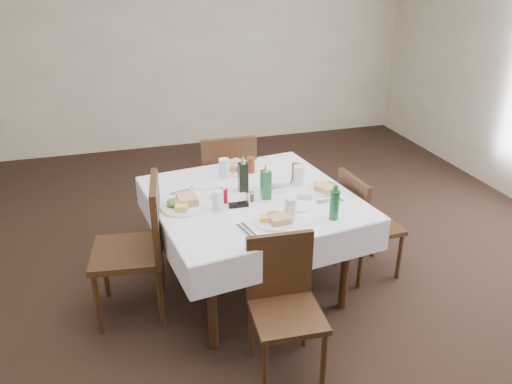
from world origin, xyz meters
TOP-DOWN VIEW (x-y plane):
  - ground_plane at (0.00, 0.00)m, footprint 7.00×7.00m
  - room_shell at (0.00, 0.00)m, footprint 6.04×7.04m
  - dining_table at (-0.02, 0.14)m, footprint 1.51×1.51m
  - chair_north at (-0.01, 0.95)m, footprint 0.47×0.47m
  - chair_south at (-0.05, -0.64)m, footprint 0.42×0.42m
  - chair_east at (0.83, 0.08)m, footprint 0.43×0.43m
  - chair_west at (-0.80, 0.10)m, footprint 0.52×0.52m
  - meal_north at (0.02, 0.62)m, footprint 0.31×0.31m
  - meal_south at (0.01, -0.27)m, footprint 0.25×0.25m
  - meal_east at (0.51, 0.08)m, footprint 0.25×0.25m
  - meal_west at (-0.50, 0.11)m, footprint 0.30×0.30m
  - side_plate_a at (-0.31, 0.42)m, footprint 0.18×0.18m
  - side_plate_b at (0.24, -0.11)m, footprint 0.17×0.17m
  - water_n at (-0.12, 0.52)m, footprint 0.08×0.08m
  - water_s at (0.13, -0.24)m, footprint 0.08×0.08m
  - water_e at (0.36, 0.23)m, footprint 0.08×0.08m
  - water_w at (-0.29, 0.00)m, footprint 0.07×0.07m
  - iced_tea_a at (0.08, 0.52)m, footprint 0.06×0.06m
  - iced_tea_b at (0.37, 0.32)m, footprint 0.06×0.06m
  - bread_basket at (0.20, 0.23)m, footprint 0.22×0.22m
  - oil_cruet_dark at (-0.05, 0.25)m, footprint 0.06×0.06m
  - oil_cruet_green at (0.06, 0.08)m, footprint 0.06×0.06m
  - ketchup_bottle at (-0.23, 0.10)m, footprint 0.06×0.06m
  - salt_shaker at (-0.07, 0.06)m, footprint 0.03×0.03m
  - pepper_shaker at (-0.04, 0.06)m, footprint 0.03×0.03m
  - coffee_mug at (-0.25, 0.19)m, footprint 0.12×0.12m
  - sunglasses at (-0.15, 0.01)m, footprint 0.13×0.05m
  - green_bottle at (0.39, -0.33)m, footprint 0.06×0.06m
  - sugar_caddy at (0.31, -0.01)m, footprint 0.11×0.07m
  - cutlery_n at (0.14, 0.59)m, footprint 0.08×0.16m
  - cutlery_s at (-0.18, -0.33)m, footprint 0.09×0.21m
  - cutlery_e at (0.47, -0.09)m, footprint 0.19×0.06m
  - cutlery_w at (-0.48, 0.34)m, footprint 0.16×0.08m

SIDE VIEW (x-z plane):
  - ground_plane at x=0.00m, z-range 0.00..0.00m
  - chair_east at x=0.83m, z-range 0.06..0.90m
  - chair_south at x=-0.05m, z-range 0.06..0.90m
  - chair_north at x=-0.01m, z-range 0.07..1.02m
  - chair_west at x=-0.80m, z-range 0.07..1.05m
  - dining_table at x=-0.02m, z-range 0.30..1.06m
  - cutlery_n at x=0.14m, z-range 0.76..0.77m
  - cutlery_w at x=-0.48m, z-range 0.76..0.77m
  - cutlery_e at x=0.47m, z-range 0.76..0.77m
  - cutlery_s at x=-0.18m, z-range 0.76..0.77m
  - side_plate_b at x=0.24m, z-range 0.76..0.78m
  - side_plate_a at x=-0.31m, z-range 0.76..0.78m
  - sunglasses at x=-0.15m, z-range 0.76..0.79m
  - meal_south at x=0.01m, z-range 0.76..0.81m
  - meal_east at x=0.51m, z-range 0.76..0.81m
  - meal_west at x=-0.50m, z-range 0.75..0.82m
  - sugar_caddy at x=0.31m, z-range 0.76..0.81m
  - meal_north at x=0.02m, z-range 0.75..0.82m
  - bread_basket at x=0.20m, z-range 0.76..0.83m
  - pepper_shaker at x=-0.04m, z-range 0.76..0.83m
  - salt_shaker at x=-0.07m, z-range 0.76..0.84m
  - coffee_mug at x=-0.25m, z-range 0.76..0.84m
  - ketchup_bottle at x=-0.23m, z-range 0.76..0.88m
  - iced_tea_b at x=0.37m, z-range 0.76..0.89m
  - iced_tea_a at x=0.08m, z-range 0.76..0.90m
  - water_w at x=-0.29m, z-range 0.76..0.90m
  - water_s at x=0.13m, z-range 0.76..0.90m
  - water_n at x=-0.12m, z-range 0.76..0.91m
  - water_e at x=0.36m, z-range 0.76..0.91m
  - green_bottle at x=0.39m, z-range 0.75..0.98m
  - oil_cruet_green at x=0.06m, z-range 0.74..1.01m
  - oil_cruet_dark at x=-0.05m, z-range 0.74..1.01m
  - room_shell at x=0.00m, z-range 0.31..3.11m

